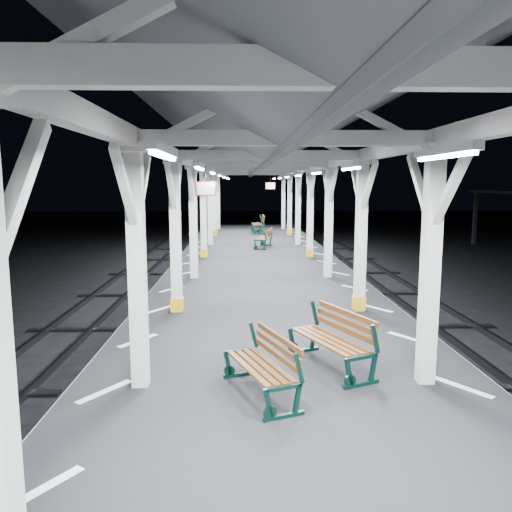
{
  "coord_description": "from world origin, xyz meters",
  "views": [
    {
      "loc": [
        -0.59,
        -8.67,
        3.8
      ],
      "look_at": [
        -0.27,
        2.24,
        2.2
      ],
      "focal_mm": 35.0,
      "sensor_mm": 36.0,
      "label": 1
    }
  ],
  "objects_px": {
    "bench_extra": "(260,223)",
    "bench_far": "(266,237)",
    "bench_mid": "(266,363)",
    "bench_near": "(335,337)"
  },
  "relations": [
    {
      "from": "bench_far",
      "to": "bench_extra",
      "type": "relative_size",
      "value": 0.89
    },
    {
      "from": "bench_far",
      "to": "bench_extra",
      "type": "bearing_deg",
      "value": 102.99
    },
    {
      "from": "bench_near",
      "to": "bench_extra",
      "type": "height_order",
      "value": "bench_extra"
    },
    {
      "from": "bench_near",
      "to": "bench_mid",
      "type": "distance_m",
      "value": 1.47
    },
    {
      "from": "bench_mid",
      "to": "bench_near",
      "type": "bearing_deg",
      "value": 20.47
    },
    {
      "from": "bench_near",
      "to": "bench_mid",
      "type": "bearing_deg",
      "value": -162.73
    },
    {
      "from": "bench_extra",
      "to": "bench_far",
      "type": "bearing_deg",
      "value": -91.34
    },
    {
      "from": "bench_mid",
      "to": "bench_extra",
      "type": "distance_m",
      "value": 21.95
    },
    {
      "from": "bench_near",
      "to": "bench_far",
      "type": "relative_size",
      "value": 1.03
    },
    {
      "from": "bench_mid",
      "to": "bench_extra",
      "type": "height_order",
      "value": "bench_extra"
    }
  ]
}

